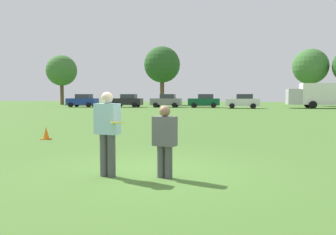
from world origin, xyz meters
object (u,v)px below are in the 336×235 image
object	(u,v)px
player_thrower	(107,129)
parked_car_center	(166,101)
parked_car_mid_right	(204,101)
parked_car_near_left	(83,101)
box_truck	(324,95)
traffic_cone	(46,133)
parked_car_near_right	(243,101)
frisbee	(117,123)
player_defender	(165,138)
parked_car_mid_left	(127,101)

from	to	relation	value
player_thrower	parked_car_center	world-z (taller)	parked_car_center
parked_car_mid_right	parked_car_near_left	bearing A→B (deg)	-173.61
box_truck	traffic_cone	bearing A→B (deg)	-115.34
traffic_cone	parked_car_near_right	bearing A→B (deg)	78.25
frisbee	parked_car_mid_right	world-z (taller)	parked_car_mid_right
player_defender	box_truck	size ratio (longest dim) A/B	0.17
parked_car_center	traffic_cone	bearing A→B (deg)	-84.58
parked_car_near_left	box_truck	xyz separation A→B (m)	(31.94, 2.63, 0.83)
player_defender	traffic_cone	xyz separation A→B (m)	(-5.87, 5.09, -0.60)
parked_car_near_left	parked_car_center	bearing A→B (deg)	9.02
player_defender	frisbee	world-z (taller)	player_defender
player_defender	frisbee	bearing A→B (deg)	-157.36
parked_car_near_left	player_defender	bearing A→B (deg)	-61.52
player_defender	parked_car_center	world-z (taller)	parked_car_center
parked_car_near_right	parked_car_center	bearing A→B (deg)	171.34
parked_car_near_right	parked_car_mid_right	bearing A→B (deg)	162.35
traffic_cone	parked_car_near_left	xyz separation A→B (m)	(-14.94, 33.26, 0.69)
parked_car_center	player_defender	bearing A→B (deg)	-77.11
parked_car_mid_right	box_truck	bearing A→B (deg)	2.82
player_thrower	traffic_cone	size ratio (longest dim) A/B	3.67
player_thrower	parked_car_center	distance (m)	41.13
player_defender	parked_car_mid_right	distance (m)	40.44
player_defender	traffic_cone	world-z (taller)	player_defender
frisbee	traffic_cone	world-z (taller)	frisbee
parked_car_mid_right	parked_car_center	bearing A→B (deg)	-179.53
frisbee	parked_car_near_left	world-z (taller)	parked_car_near_left
player_defender	parked_car_center	size ratio (longest dim) A/B	0.35
parked_car_center	parked_car_mid_right	world-z (taller)	same
player_defender	parked_car_mid_right	world-z (taller)	parked_car_mid_right
frisbee	parked_car_mid_left	bearing A→B (deg)	109.02
box_truck	player_thrower	bearing A→B (deg)	-106.67
player_defender	parked_car_near_left	world-z (taller)	parked_car_near_left
frisbee	parked_car_center	distance (m)	41.41
frisbee	box_truck	distance (m)	43.07
frisbee	parked_car_near_right	world-z (taller)	parked_car_near_right
parked_car_mid_right	parked_car_near_right	distance (m)	5.32
player_defender	parked_car_near_right	distance (m)	38.65
parked_car_mid_left	parked_car_near_right	bearing A→B (deg)	-2.78
traffic_cone	player_defender	bearing A→B (deg)	-40.94
frisbee	parked_car_mid_right	distance (m)	40.73
player_defender	parked_car_mid_left	distance (m)	42.01
parked_car_mid_right	player_defender	bearing A→B (deg)	-84.37
frisbee	parked_car_near_right	size ratio (longest dim) A/B	0.06
parked_car_mid_right	parked_car_near_right	size ratio (longest dim) A/B	1.00
parked_car_mid_right	player_thrower	bearing A→B (deg)	-86.07
player_thrower	parked_car_near_right	size ratio (longest dim) A/B	0.41
player_defender	traffic_cone	distance (m)	7.80
player_defender	frisbee	xyz separation A→B (m)	(-0.88, -0.37, 0.32)
parked_car_near_left	traffic_cone	bearing A→B (deg)	-65.82
player_defender	parked_car_mid_left	xyz separation A→B (m)	(-14.58, 39.39, 0.10)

